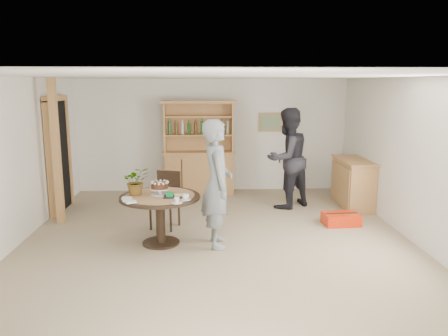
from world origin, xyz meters
The scene contains 17 objects.
ground centered at (0.00, 0.00, 0.00)m, with size 7.00×7.00×0.00m, color tan.
room_shell centered at (0.00, 0.01, 1.74)m, with size 6.04×7.04×2.52m.
doorway centered at (-2.93, 2.00, 1.11)m, with size 0.13×1.10×2.18m.
pine_post centered at (-2.70, 1.20, 1.25)m, with size 0.12×0.12×2.50m, color tan.
hutch centered at (-0.30, 3.24, 0.69)m, with size 1.62×0.54×2.04m.
sideboard centered at (2.74, 2.00, 0.47)m, with size 0.54×1.26×0.94m.
dining_table centered at (-0.86, 0.10, 0.60)m, with size 1.20×1.20×0.76m.
dining_chair centered at (-0.83, 0.92, 0.54)m, with size 0.53×0.53×0.95m.
birthday_cake centered at (-0.86, 0.15, 0.88)m, with size 0.30×0.30×0.20m.
flower_vase centered at (-1.21, 0.15, 0.97)m, with size 0.38×0.33×0.42m, color #3F7233.
gift_tray centered at (-0.64, -0.03, 0.79)m, with size 0.30×0.20×0.08m.
coffee_cup_a centered at (-0.46, -0.18, 0.80)m, with size 0.15×0.15×0.09m.
coffee_cup_b centered at (-0.58, -0.35, 0.79)m, with size 0.15×0.15×0.08m.
napkins centered at (-1.27, -0.21, 0.77)m, with size 0.24×0.33×0.03m.
teen_boy centered at (-0.01, 0.00, 0.95)m, with size 0.69×0.46×1.90m, color slate.
adult_person centered at (1.42, 2.01, 0.97)m, with size 0.95×0.74×1.95m, color black.
red_suitcase centered at (2.16, 0.87, 0.10)m, with size 0.63×0.44×0.21m.
Camera 1 is at (-0.19, -6.25, 2.40)m, focal length 35.00 mm.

